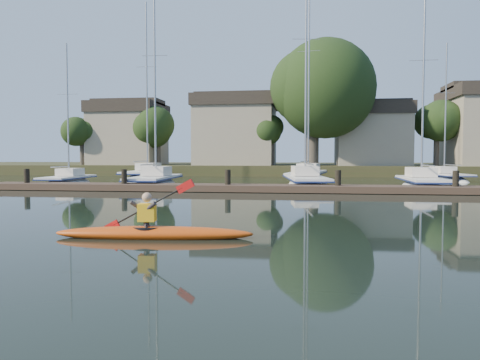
# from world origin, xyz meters

# --- Properties ---
(ground) EXTENTS (160.00, 160.00, 0.00)m
(ground) POSITION_xyz_m (0.00, 0.00, 0.00)
(ground) COLOR black
(ground) RESTS_ON ground
(kayak) EXTENTS (4.84, 1.11, 1.53)m
(kayak) POSITION_xyz_m (-2.40, -0.76, 0.19)
(kayak) COLOR #D85010
(kayak) RESTS_ON ground
(dock) EXTENTS (34.00, 2.00, 1.80)m
(dock) POSITION_xyz_m (0.00, 14.00, 0.20)
(dock) COLOR #483529
(dock) RESTS_ON ground
(sailboat_0) EXTENTS (2.23, 6.93, 10.87)m
(sailboat_0) POSITION_xyz_m (-15.02, 18.84, -0.18)
(sailboat_0) COLOR white
(sailboat_0) RESTS_ON ground
(sailboat_1) EXTENTS (2.70, 9.05, 14.62)m
(sailboat_1) POSITION_xyz_m (-8.45, 17.86, -0.20)
(sailboat_1) COLOR white
(sailboat_1) RESTS_ON ground
(sailboat_2) EXTENTS (3.42, 9.94, 16.13)m
(sailboat_2) POSITION_xyz_m (1.29, 18.59, -0.20)
(sailboat_2) COLOR white
(sailboat_2) RESTS_ON ground
(sailboat_3) EXTENTS (2.41, 8.41, 13.47)m
(sailboat_3) POSITION_xyz_m (8.32, 18.11, -0.20)
(sailboat_3) COLOR white
(sailboat_3) RESTS_ON ground
(sailboat_5) EXTENTS (2.66, 10.07, 16.55)m
(sailboat_5) POSITION_xyz_m (-12.30, 27.38, -0.21)
(sailboat_5) COLOR white
(sailboat_5) RESTS_ON ground
(sailboat_6) EXTENTS (3.89, 11.41, 17.80)m
(sailboat_6) POSITION_xyz_m (1.47, 26.69, -0.21)
(sailboat_6) COLOR white
(sailboat_6) RESTS_ON ground
(sailboat_7) EXTENTS (3.05, 7.70, 12.09)m
(sailboat_7) POSITION_xyz_m (12.33, 27.52, -0.18)
(sailboat_7) COLOR white
(sailboat_7) RESTS_ON ground
(shore) EXTENTS (90.00, 25.25, 12.75)m
(shore) POSITION_xyz_m (1.61, 40.29, 3.23)
(shore) COLOR #32381C
(shore) RESTS_ON ground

